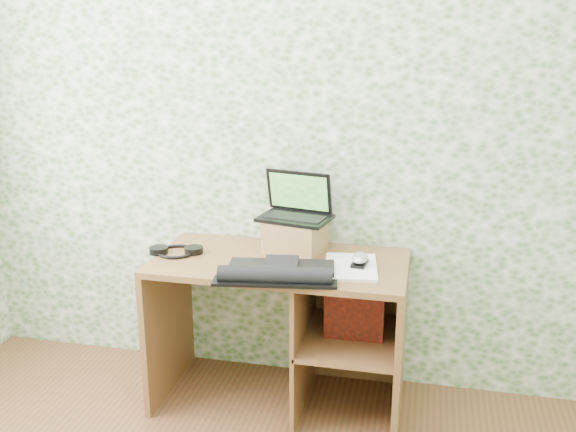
% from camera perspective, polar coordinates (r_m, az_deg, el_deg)
% --- Properties ---
extents(wall_back, '(3.50, 0.00, 3.50)m').
position_cam_1_polar(wall_back, '(3.19, 0.49, 7.29)').
color(wall_back, white).
rests_on(wall_back, ground).
extents(desk, '(1.20, 0.60, 0.75)m').
position_cam_1_polar(desk, '(3.15, 0.77, -8.44)').
color(desk, brown).
rests_on(desk, floor).
extents(riser, '(0.30, 0.27, 0.16)m').
position_cam_1_polar(riser, '(3.14, 0.61, -1.73)').
color(riser, olive).
rests_on(riser, desk).
extents(laptop, '(0.38, 0.30, 0.22)m').
position_cam_1_polar(laptop, '(3.13, 0.76, 0.79)').
color(laptop, black).
rests_on(laptop, riser).
extents(keyboard, '(0.55, 0.34, 0.08)m').
position_cam_1_polar(keyboard, '(2.83, -0.85, -4.98)').
color(keyboard, black).
rests_on(keyboard, desk).
extents(headphones, '(0.26, 0.22, 0.03)m').
position_cam_1_polar(headphones, '(3.17, -9.90, -3.08)').
color(headphones, black).
rests_on(headphones, desk).
extents(notepad, '(0.27, 0.36, 0.02)m').
position_cam_1_polar(notepad, '(2.95, 5.61, -4.54)').
color(notepad, white).
rests_on(notepad, desk).
extents(mouse, '(0.09, 0.13, 0.04)m').
position_cam_1_polar(mouse, '(2.95, 6.39, -3.96)').
color(mouse, silver).
rests_on(mouse, notepad).
extents(pen, '(0.04, 0.16, 0.01)m').
position_cam_1_polar(pen, '(2.99, 6.42, -4.01)').
color(pen, black).
rests_on(pen, notepad).
extents(red_box, '(0.28, 0.09, 0.34)m').
position_cam_1_polar(red_box, '(3.06, 5.95, -7.82)').
color(red_box, maroon).
rests_on(red_box, desk).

